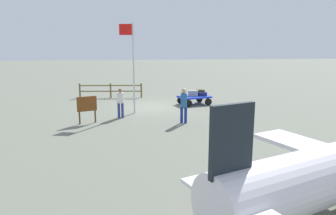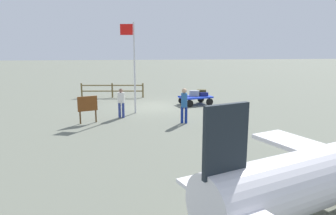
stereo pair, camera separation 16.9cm
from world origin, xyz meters
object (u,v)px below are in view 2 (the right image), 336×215
Objects in this scene: worker_lead at (184,103)px; flagpole at (133,61)px; luggage_cart at (195,98)px; suitcase_maroon at (194,93)px; signboard at (88,106)px; suitcase_olive at (204,94)px; suitcase_tan at (202,92)px; worker_trailing at (121,101)px.

worker_lead is 4.11m from flagpole.
suitcase_maroon is (0.05, -0.06, 0.31)m from luggage_cart.
suitcase_maroon is 5.04m from flagpole.
signboard is (6.21, 4.34, 0.15)m from suitcase_maroon.
suitcase_olive is 0.41× the size of signboard.
luggage_cart is at bearing 8.49° from suitcase_olive.
luggage_cart is 0.69m from suitcase_tan.
worker_trailing reaches higher than suitcase_olive.
suitcase_maroon reaches higher than suitcase_olive.
luggage_cart is at bearing 36.34° from suitcase_tan.
suitcase_tan reaches higher than luggage_cart.
worker_trailing is 1.91m from signboard.
flagpole is 3.73× the size of signboard.
suitcase_maroon is (0.54, 0.30, -0.01)m from suitcase_tan.
worker_trailing reaches higher than suitcase_maroon.
worker_trailing is at bearing 35.09° from luggage_cart.
luggage_cart is 0.32m from suitcase_maroon.
suitcase_maroon is 0.39× the size of worker_lead.
suitcase_olive is 5.57m from flagpole.
luggage_cart is 1.29× the size of worker_lead.
flagpole reaches higher than suitcase_olive.
luggage_cart is at bearing -107.04° from worker_lead.
worker_lead is at bearing 133.53° from flagpole.
flagpole is at bearing -137.37° from signboard.
luggage_cart is at bearing -144.91° from worker_trailing.
suitcase_olive is at bearing -177.87° from suitcase_maroon.
worker_lead reaches higher than worker_trailing.
signboard reaches higher than suitcase_maroon.
suitcase_olive is at bearing 106.08° from suitcase_tan.
worker_lead is at bearing 73.67° from suitcase_maroon.
suitcase_tan is at bearing -110.85° from worker_lead.
luggage_cart is 4.10× the size of suitcase_olive.
worker_lead is 3.53m from worker_trailing.
worker_lead is (1.43, 4.87, 0.28)m from suitcase_maroon.
luggage_cart is 3.54× the size of suitcase_tan.
suitcase_tan is at bearing -73.92° from suitcase_olive.
worker_trailing reaches higher than luggage_cart.
flagpole reaches higher than luggage_cart.
suitcase_tan is at bearing -145.48° from signboard.
luggage_cart is at bearing -151.27° from flagpole.
suitcase_olive is at bearing -153.54° from flagpole.
flagpole is (4.47, 2.54, 2.21)m from suitcase_tan.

